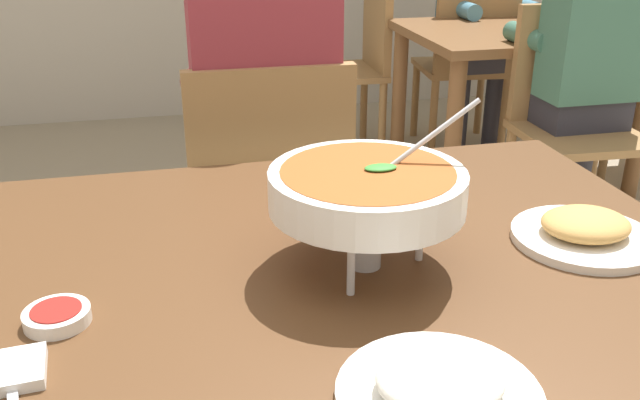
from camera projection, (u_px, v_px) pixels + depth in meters
dining_table_main at (341, 319)px, 1.14m from camera, size 1.24×1.00×0.73m
chair_diner_main at (268, 201)px, 1.89m from camera, size 0.44×0.44×0.90m
diner_main at (263, 114)px, 1.82m from camera, size 0.40×0.45×1.31m
curry_bowl at (367, 190)px, 1.05m from camera, size 0.33×0.30×0.26m
rice_plate at (440, 388)px, 0.79m from camera, size 0.24×0.24×0.06m
appetizer_plate at (585, 231)px, 1.17m from camera, size 0.24×0.24×0.06m
sauce_dish at (57, 316)px, 0.95m from camera, size 0.09×0.09×0.02m
spoon_utensil at (13, 400)px, 0.80m from camera, size 0.04×0.17×0.01m
dining_table_far at (518, 57)px, 3.15m from camera, size 1.00×0.80×0.73m
chair_bg_left at (468, 57)px, 3.60m from camera, size 0.48×0.48×0.90m
chair_bg_middle at (572, 110)px, 2.69m from camera, size 0.46×0.46×0.90m
chair_bg_right at (356, 57)px, 3.59m from camera, size 0.45×0.45×0.90m
patron_bg_left at (479, 8)px, 3.57m from camera, size 0.40×0.45×1.31m
patron_bg_middle at (588, 49)px, 2.60m from camera, size 0.40×0.45×1.31m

